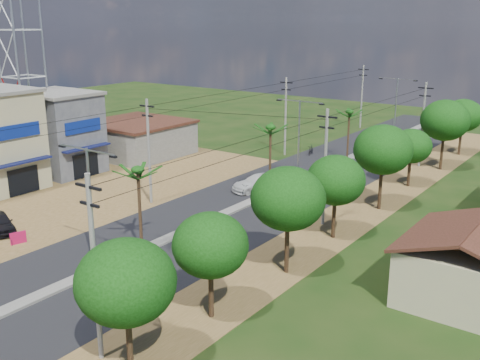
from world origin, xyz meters
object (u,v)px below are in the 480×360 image
object	(u,v)px
car_silver_mid	(283,197)
car_white_far	(258,183)
car_parked_dark	(0,223)
moto_rider_east	(90,285)
roadside_sign	(18,238)

from	to	relation	value
car_silver_mid	car_white_far	world-z (taller)	car_silver_mid
car_parked_dark	moto_rider_east	xyz separation A→B (m)	(12.96, -2.35, -0.27)
car_silver_mid	roadside_sign	size ratio (longest dim) A/B	4.53
car_white_far	roadside_sign	world-z (taller)	car_white_far
roadside_sign	car_white_far	bearing A→B (deg)	88.45
moto_rider_east	car_white_far	bearing A→B (deg)	-70.48
roadside_sign	car_silver_mid	bearing A→B (deg)	75.46
car_parked_dark	moto_rider_east	bearing A→B (deg)	-80.06
car_parked_dark	moto_rider_east	world-z (taller)	car_parked_dark
moto_rider_east	car_silver_mid	bearing A→B (deg)	-81.45
car_silver_mid	roadside_sign	world-z (taller)	car_silver_mid
car_white_far	moto_rider_east	world-z (taller)	car_white_far
car_silver_mid	moto_rider_east	xyz separation A→B (m)	(-0.93, -19.81, -0.39)
car_white_far	car_parked_dark	size ratio (longest dim) A/B	1.25
moto_rider_east	roadside_sign	distance (m)	9.89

